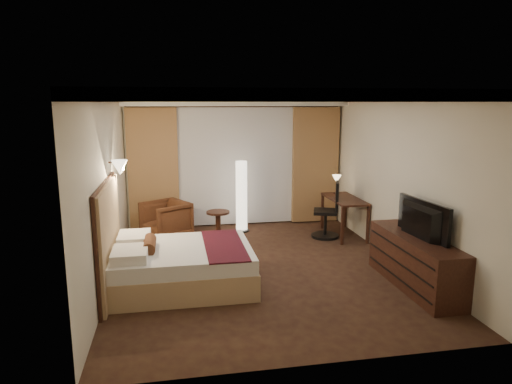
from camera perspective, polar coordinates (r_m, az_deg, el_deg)
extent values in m
cube|color=black|center=(7.31, 0.58, -9.49)|extent=(4.50, 5.50, 0.01)
cube|color=white|center=(6.84, 0.62, 12.20)|extent=(4.50, 5.50, 0.01)
cube|color=#EBE5CB|center=(9.63, -2.54, 3.83)|extent=(4.50, 0.02, 2.70)
cube|color=#EBE5CB|center=(6.88, -18.11, 0.34)|extent=(0.02, 5.50, 2.70)
cube|color=#EBE5CB|center=(7.69, 17.28, 1.48)|extent=(0.02, 5.50, 2.70)
cube|color=white|center=(9.30, -2.39, 11.30)|extent=(4.50, 0.50, 0.20)
cube|color=silver|center=(9.56, -2.47, 3.18)|extent=(2.48, 0.04, 2.45)
cube|color=#A4744B|center=(9.42, -12.73, 2.79)|extent=(1.00, 0.14, 2.45)
cube|color=#A4744B|center=(9.88, 7.40, 3.36)|extent=(1.00, 0.14, 2.45)
imported|color=#482815|center=(8.92, -11.23, -3.21)|extent=(1.01, 1.02, 0.79)
imported|color=black|center=(6.67, 19.39, -2.62)|extent=(0.74, 1.18, 0.15)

